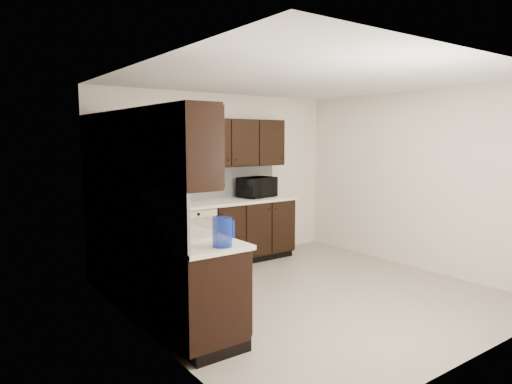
% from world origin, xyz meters
% --- Properties ---
extents(floor, '(4.00, 4.00, 0.00)m').
position_xyz_m(floor, '(0.00, 0.00, 0.00)').
color(floor, '#A49787').
rests_on(floor, ground).
extents(ceiling, '(4.00, 4.00, 0.00)m').
position_xyz_m(ceiling, '(0.00, 0.00, 2.50)').
color(ceiling, white).
rests_on(ceiling, wall_back).
extents(wall_back, '(4.00, 0.02, 2.50)m').
position_xyz_m(wall_back, '(0.00, 2.00, 1.25)').
color(wall_back, silver).
rests_on(wall_back, floor).
extents(wall_left, '(0.02, 4.00, 2.50)m').
position_xyz_m(wall_left, '(-2.00, 0.00, 1.25)').
color(wall_left, silver).
rests_on(wall_left, floor).
extents(wall_right, '(0.02, 4.00, 2.50)m').
position_xyz_m(wall_right, '(2.00, 0.00, 1.25)').
color(wall_right, silver).
rests_on(wall_right, floor).
extents(wall_front, '(4.00, 0.02, 2.50)m').
position_xyz_m(wall_front, '(0.00, -2.00, 1.25)').
color(wall_front, silver).
rests_on(wall_front, floor).
extents(lower_cabinets, '(3.00, 2.80, 0.90)m').
position_xyz_m(lower_cabinets, '(-1.01, 1.11, 0.41)').
color(lower_cabinets, black).
rests_on(lower_cabinets, floor).
extents(countertop, '(3.03, 2.83, 0.04)m').
position_xyz_m(countertop, '(-1.01, 1.11, 0.92)').
color(countertop, white).
rests_on(countertop, lower_cabinets).
extents(backsplash, '(3.00, 2.80, 0.48)m').
position_xyz_m(backsplash, '(-1.22, 1.32, 1.18)').
color(backsplash, silver).
rests_on(backsplash, countertop).
extents(upper_cabinets, '(3.00, 2.80, 0.70)m').
position_xyz_m(upper_cabinets, '(-1.10, 1.20, 1.77)').
color(upper_cabinets, black).
rests_on(upper_cabinets, wall_back).
extents(dishwasher, '(0.58, 0.04, 0.78)m').
position_xyz_m(dishwasher, '(-0.70, 1.41, 0.55)').
color(dishwasher, beige).
rests_on(dishwasher, lower_cabinets).
extents(sink, '(0.54, 0.82, 0.42)m').
position_xyz_m(sink, '(-1.68, -0.01, 0.88)').
color(sink, beige).
rests_on(sink, countertop).
extents(microwave, '(0.62, 0.48, 0.31)m').
position_xyz_m(microwave, '(0.52, 1.74, 1.09)').
color(microwave, black).
rests_on(microwave, countertop).
extents(soap_bottle_a, '(0.11, 0.11, 0.21)m').
position_xyz_m(soap_bottle_a, '(-1.49, 0.43, 1.05)').
color(soap_bottle_a, gray).
rests_on(soap_bottle_a, countertop).
extents(soap_bottle_b, '(0.11, 0.11, 0.22)m').
position_xyz_m(soap_bottle_b, '(-1.81, 0.83, 1.05)').
color(soap_bottle_b, gray).
rests_on(soap_bottle_b, countertop).
extents(toaster_oven, '(0.36, 0.30, 0.20)m').
position_xyz_m(toaster_oven, '(-1.75, 1.67, 1.04)').
color(toaster_oven, silver).
rests_on(toaster_oven, countertop).
extents(storage_bin, '(0.50, 0.42, 0.17)m').
position_xyz_m(storage_bin, '(-1.69, 0.67, 1.03)').
color(storage_bin, white).
rests_on(storage_bin, countertop).
extents(blue_pitcher, '(0.19, 0.19, 0.25)m').
position_xyz_m(blue_pitcher, '(-1.63, -0.70, 1.06)').
color(blue_pitcher, '#11289C').
rests_on(blue_pitcher, countertop).
extents(teal_tumbler, '(0.11, 0.11, 0.22)m').
position_xyz_m(teal_tumbler, '(-1.48, 1.17, 1.05)').
color(teal_tumbler, '#0B7783').
rests_on(teal_tumbler, countertop).
extents(paper_towel_roll, '(0.15, 0.15, 0.28)m').
position_xyz_m(paper_towel_roll, '(-1.64, 1.00, 1.08)').
color(paper_towel_roll, white).
rests_on(paper_towel_roll, countertop).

